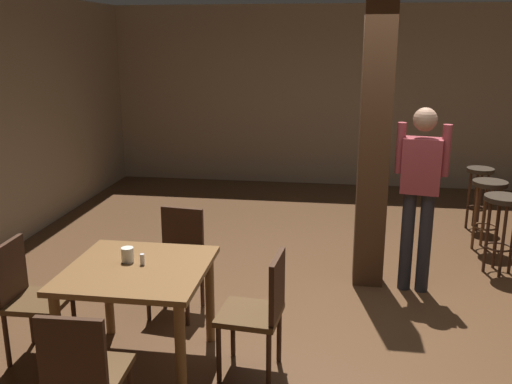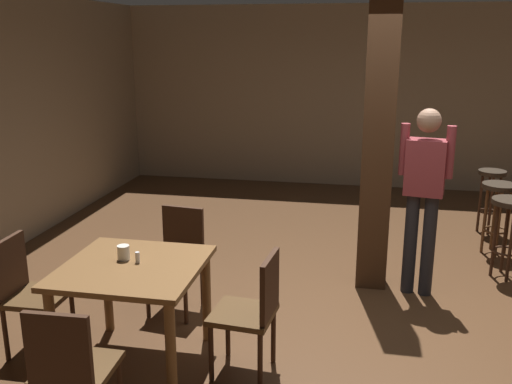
{
  "view_description": "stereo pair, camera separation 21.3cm",
  "coord_description": "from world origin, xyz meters",
  "px_view_note": "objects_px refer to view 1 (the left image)",
  "views": [
    {
      "loc": [
        -0.33,
        -4.62,
        2.31
      ],
      "look_at": [
        -1.01,
        -0.03,
        1.05
      ],
      "focal_mm": 40.0,
      "sensor_mm": 36.0,
      "label": 1
    },
    {
      "loc": [
        -0.12,
        -4.58,
        2.31
      ],
      "look_at": [
        -1.01,
        -0.03,
        1.05
      ],
      "focal_mm": 40.0,
      "sensor_mm": 36.0,
      "label": 2
    }
  ],
  "objects_px": {
    "chair_east": "(260,308)",
    "bar_stool_far": "(479,184)",
    "dining_table": "(138,284)",
    "chair_west": "(28,294)",
    "salt_shaker": "(142,259)",
    "chair_north": "(178,255)",
    "standing_person": "(420,187)",
    "chair_south": "(83,372)",
    "bar_stool_mid": "(489,198)",
    "bar_stool_near": "(502,215)",
    "napkin_cup": "(128,255)"
  },
  "relations": [
    {
      "from": "chair_west",
      "to": "bar_stool_far",
      "type": "xyz_separation_m",
      "value": [
        3.91,
        3.56,
        0.06
      ]
    },
    {
      "from": "chair_east",
      "to": "bar_stool_far",
      "type": "xyz_separation_m",
      "value": [
        2.21,
        3.54,
        0.06
      ]
    },
    {
      "from": "chair_south",
      "to": "bar_stool_near",
      "type": "xyz_separation_m",
      "value": [
        2.99,
        3.05,
        0.1
      ]
    },
    {
      "from": "salt_shaker",
      "to": "chair_north",
      "type": "bearing_deg",
      "value": 89.63
    },
    {
      "from": "bar_stool_far",
      "to": "chair_north",
      "type": "bearing_deg",
      "value": -138.69
    },
    {
      "from": "bar_stool_mid",
      "to": "bar_stool_far",
      "type": "relative_size",
      "value": 1.02
    },
    {
      "from": "chair_north",
      "to": "bar_stool_far",
      "type": "bearing_deg",
      "value": 41.31
    },
    {
      "from": "bar_stool_mid",
      "to": "bar_stool_far",
      "type": "bearing_deg",
      "value": 85.17
    },
    {
      "from": "chair_south",
      "to": "chair_north",
      "type": "height_order",
      "value": "same"
    },
    {
      "from": "dining_table",
      "to": "chair_east",
      "type": "bearing_deg",
      "value": 1.42
    },
    {
      "from": "dining_table",
      "to": "chair_south",
      "type": "relative_size",
      "value": 1.09
    },
    {
      "from": "dining_table",
      "to": "bar_stool_mid",
      "type": "relative_size",
      "value": 1.22
    },
    {
      "from": "bar_stool_mid",
      "to": "chair_south",
      "type": "bearing_deg",
      "value": -129.04
    },
    {
      "from": "bar_stool_near",
      "to": "napkin_cup",
      "type": "bearing_deg",
      "value": -146.0
    },
    {
      "from": "chair_east",
      "to": "bar_stool_far",
      "type": "distance_m",
      "value": 4.17
    },
    {
      "from": "bar_stool_near",
      "to": "salt_shaker",
      "type": "bearing_deg",
      "value": -144.44
    },
    {
      "from": "chair_south",
      "to": "bar_stool_far",
      "type": "bearing_deg",
      "value": 55.36
    },
    {
      "from": "dining_table",
      "to": "chair_west",
      "type": "bearing_deg",
      "value": -179.93
    },
    {
      "from": "standing_person",
      "to": "bar_stool_near",
      "type": "distance_m",
      "value": 1.11
    },
    {
      "from": "chair_east",
      "to": "bar_stool_mid",
      "type": "height_order",
      "value": "chair_east"
    },
    {
      "from": "dining_table",
      "to": "bar_stool_near",
      "type": "xyz_separation_m",
      "value": [
        2.98,
        2.16,
        -0.03
      ]
    },
    {
      "from": "chair_east",
      "to": "bar_stool_far",
      "type": "relative_size",
      "value": 1.15
    },
    {
      "from": "standing_person",
      "to": "bar_stool_far",
      "type": "xyz_separation_m",
      "value": [
        0.97,
        1.94,
        -0.44
      ]
    },
    {
      "from": "chair_west",
      "to": "chair_south",
      "type": "height_order",
      "value": "same"
    },
    {
      "from": "dining_table",
      "to": "bar_stool_far",
      "type": "xyz_separation_m",
      "value": [
        3.07,
        3.56,
        -0.08
      ]
    },
    {
      "from": "salt_shaker",
      "to": "dining_table",
      "type": "bearing_deg",
      "value": -118.7
    },
    {
      "from": "chair_north",
      "to": "bar_stool_mid",
      "type": "height_order",
      "value": "chair_north"
    },
    {
      "from": "chair_west",
      "to": "bar_stool_far",
      "type": "relative_size",
      "value": 1.15
    },
    {
      "from": "bar_stool_far",
      "to": "standing_person",
      "type": "bearing_deg",
      "value": -116.64
    },
    {
      "from": "chair_north",
      "to": "napkin_cup",
      "type": "bearing_deg",
      "value": -98.94
    },
    {
      "from": "dining_table",
      "to": "standing_person",
      "type": "distance_m",
      "value": 2.67
    },
    {
      "from": "chair_east",
      "to": "chair_west",
      "type": "relative_size",
      "value": 1.0
    },
    {
      "from": "dining_table",
      "to": "chair_west",
      "type": "xyz_separation_m",
      "value": [
        -0.85,
        -0.0,
        -0.14
      ]
    },
    {
      "from": "dining_table",
      "to": "chair_north",
      "type": "relative_size",
      "value": 1.09
    },
    {
      "from": "chair_north",
      "to": "standing_person",
      "type": "height_order",
      "value": "standing_person"
    },
    {
      "from": "chair_west",
      "to": "standing_person",
      "type": "bearing_deg",
      "value": 28.82
    },
    {
      "from": "chair_south",
      "to": "salt_shaker",
      "type": "height_order",
      "value": "chair_south"
    },
    {
      "from": "chair_south",
      "to": "standing_person",
      "type": "height_order",
      "value": "standing_person"
    },
    {
      "from": "standing_person",
      "to": "bar_stool_mid",
      "type": "relative_size",
      "value": 2.18
    },
    {
      "from": "chair_north",
      "to": "bar_stool_mid",
      "type": "xyz_separation_m",
      "value": [
        2.98,
        1.94,
        0.09
      ]
    },
    {
      "from": "dining_table",
      "to": "chair_east",
      "type": "relative_size",
      "value": 1.09
    },
    {
      "from": "bar_stool_near",
      "to": "bar_stool_far",
      "type": "bearing_deg",
      "value": 86.48
    },
    {
      "from": "chair_west",
      "to": "chair_north",
      "type": "height_order",
      "value": "same"
    },
    {
      "from": "dining_table",
      "to": "napkin_cup",
      "type": "bearing_deg",
      "value": 140.41
    },
    {
      "from": "bar_stool_mid",
      "to": "salt_shaker",
      "type": "bearing_deg",
      "value": -137.01
    },
    {
      "from": "dining_table",
      "to": "chair_north",
      "type": "height_order",
      "value": "chair_north"
    },
    {
      "from": "chair_west",
      "to": "bar_stool_far",
      "type": "bearing_deg",
      "value": 42.29
    },
    {
      "from": "napkin_cup",
      "to": "bar_stool_mid",
      "type": "height_order",
      "value": "napkin_cup"
    },
    {
      "from": "dining_table",
      "to": "bar_stool_near",
      "type": "relative_size",
      "value": 1.2
    },
    {
      "from": "napkin_cup",
      "to": "bar_stool_near",
      "type": "relative_size",
      "value": 0.13
    }
  ]
}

